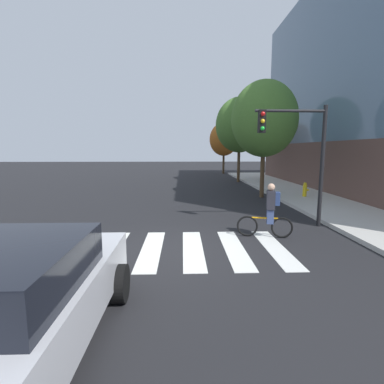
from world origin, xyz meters
TOP-DOWN VIEW (x-y plane):
  - ground_plane at (0.00, 0.00)m, footprint 120.00×120.00m
  - crosswalk_stripes at (0.07, 0.00)m, footprint 6.24×3.23m
  - sedan_near at (-1.73, -4.24)m, footprint 2.17×4.60m
  - cyclist at (3.02, 1.01)m, footprint 1.69×0.44m
  - traffic_light_near at (4.37, 2.27)m, footprint 2.47×0.28m
  - fire_hydrant at (7.10, 7.98)m, footprint 0.33×0.22m
  - street_tree_near at (4.91, 8.71)m, footprint 3.66×3.66m
  - street_tree_mid at (5.10, 16.77)m, footprint 3.94×3.94m
  - street_tree_far at (5.06, 25.53)m, footprint 3.23×3.23m

SIDE VIEW (x-z plane):
  - ground_plane at x=0.00m, z-range 0.00..0.00m
  - crosswalk_stripes at x=0.07m, z-range 0.00..0.01m
  - fire_hydrant at x=7.10m, z-range 0.14..0.92m
  - sedan_near at x=-1.73m, z-range 0.03..1.62m
  - cyclist at x=3.02m, z-range 0.00..1.69m
  - traffic_light_near at x=4.37m, z-range 0.76..4.96m
  - street_tree_far at x=5.06m, z-range 1.01..6.76m
  - street_tree_near at x=4.91m, z-range 1.14..7.64m
  - street_tree_mid at x=5.10m, z-range 1.23..8.24m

